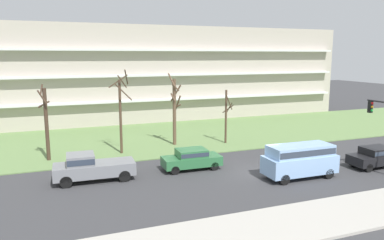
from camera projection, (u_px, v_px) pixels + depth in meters
name	position (u px, v px, depth m)	size (l,w,h in m)	color
ground	(256.00, 173.00, 27.11)	(160.00, 160.00, 0.00)	#38383A
sidewalk_curb_near	(333.00, 215.00, 19.74)	(80.00, 4.00, 0.15)	#ADA89E
grass_lawn_strip	(189.00, 135.00, 39.99)	(80.00, 16.00, 0.08)	#66844C
apartment_building	(153.00, 73.00, 52.37)	(51.31, 14.15, 12.18)	#B2A899
tree_far_left	(46.00, 123.00, 29.66)	(0.94, 1.18, 6.25)	#423023
tree_left	(121.00, 111.00, 31.70)	(1.75, 1.87, 7.36)	#4C3828
tree_center	(175.00, 109.00, 34.87)	(1.37, 1.37, 6.89)	brown
tree_right	(226.00, 116.00, 35.67)	(1.14, 1.39, 5.24)	#4C3828
sedan_black_near_left	(377.00, 156.00, 28.44)	(4.41, 1.83, 1.57)	black
sedan_green_center_left	(192.00, 158.00, 27.82)	(4.45, 1.92, 1.57)	#2D6B3D
pickup_gray_center_right	(91.00, 167.00, 25.22)	(5.48, 2.22, 1.95)	slate
van_blue_near_right	(300.00, 158.00, 25.84)	(5.22, 2.06, 2.36)	#8CB2E0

